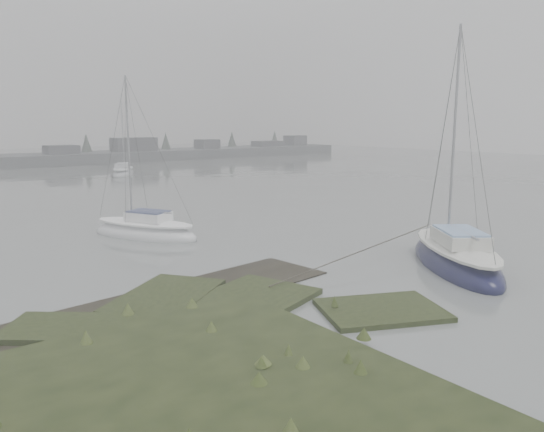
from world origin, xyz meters
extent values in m
plane|color=slate|center=(0.00, 30.00, 0.00)|extent=(160.00, 160.00, 0.00)
cube|color=#4C4F51|center=(26.00, 62.00, 0.60)|extent=(60.00, 8.00, 1.60)
cube|color=#424247|center=(10.00, 61.00, 1.40)|extent=(4.00, 3.00, 2.20)
cube|color=#424247|center=(20.00, 61.00, 1.80)|extent=(6.00, 3.00, 3.00)
cube|color=#424247|center=(32.00, 61.00, 1.55)|extent=(3.00, 3.00, 2.50)
cube|color=#424247|center=(44.00, 61.00, 1.30)|extent=(5.00, 3.00, 2.00)
cube|color=#424247|center=(50.00, 61.00, 1.70)|extent=(3.00, 3.00, 2.80)
cone|color=#384238|center=(14.00, 63.00, 2.20)|extent=(2.00, 2.00, 3.50)
cone|color=#384238|center=(26.00, 63.00, 2.20)|extent=(2.00, 2.00, 3.50)
cone|color=#384238|center=(38.00, 63.00, 2.20)|extent=(2.00, 2.00, 3.50)
cone|color=#384238|center=(47.00, 63.00, 2.20)|extent=(2.00, 2.00, 3.50)
ellipsoid|color=black|center=(6.62, 1.00, 0.12)|extent=(6.01, 7.05, 1.71)
ellipsoid|color=silver|center=(6.62, 1.00, 0.80)|extent=(5.10, 6.04, 0.48)
cube|color=silver|center=(6.44, 0.76, 1.23)|extent=(2.64, 2.84, 0.50)
cube|color=#7F9EC7|center=(6.44, 0.76, 1.51)|extent=(2.44, 2.61, 0.08)
cylinder|color=#939399|center=(7.15, 1.73, 5.17)|extent=(0.11, 0.11, 8.04)
cylinder|color=#939399|center=(6.33, 0.59, 1.51)|extent=(1.73, 2.33, 0.09)
ellipsoid|color=silver|center=(-0.45, 13.63, 0.10)|extent=(4.44, 6.15, 1.44)
ellipsoid|color=white|center=(-0.45, 13.63, 0.68)|extent=(3.75, 5.30, 0.41)
cube|color=white|center=(-0.33, 13.40, 1.03)|extent=(2.06, 2.39, 0.42)
cube|color=#181F4A|center=(-0.33, 13.40, 1.27)|extent=(1.91, 2.20, 0.07)
cylinder|color=#939399|center=(-0.80, 14.31, 4.36)|extent=(0.09, 0.09, 6.77)
cylinder|color=#939399|center=(-0.26, 13.25, 1.27)|extent=(1.15, 2.14, 0.08)
ellipsoid|color=silver|center=(10.83, 43.16, 0.10)|extent=(4.78, 5.97, 1.42)
ellipsoid|color=white|center=(10.83, 43.16, 0.67)|extent=(4.05, 5.13, 0.40)
cube|color=white|center=(10.70, 42.95, 1.02)|extent=(2.14, 2.37, 0.42)
cube|color=#B7BDC3|center=(10.70, 42.95, 1.26)|extent=(1.98, 2.18, 0.07)
cylinder|color=#939399|center=(11.24, 43.79, 4.31)|extent=(0.09, 0.09, 6.69)
cylinder|color=#939399|center=(10.61, 42.81, 1.26)|extent=(1.33, 2.01, 0.08)
camera|label=1|loc=(-11.30, -10.23, 5.59)|focal=35.00mm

